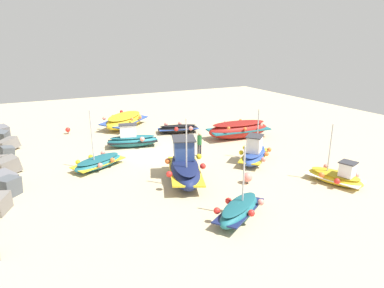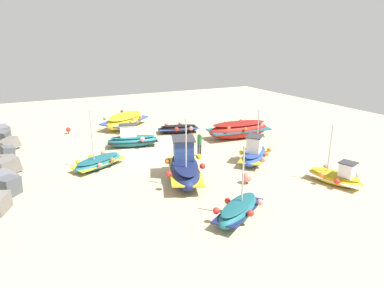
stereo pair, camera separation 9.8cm
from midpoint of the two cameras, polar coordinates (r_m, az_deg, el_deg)
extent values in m
plane|color=#C6B289|center=(25.10, -6.57, -1.44)|extent=(53.79, 53.79, 0.00)
ellipsoid|color=gold|center=(32.55, -11.28, 3.78)|extent=(5.27, 5.40, 1.34)
cube|color=#2D4C9E|center=(32.54, -11.29, 3.88)|extent=(5.13, 5.25, 0.26)
ellipsoid|color=gold|center=(32.44, -11.33, 4.64)|extent=(4.60, 4.71, 0.33)
sphere|color=#EA7F75|center=(31.90, -14.59, 4.17)|extent=(0.31, 0.31, 0.31)
sphere|color=orange|center=(31.22, -10.10, 4.11)|extent=(0.31, 0.31, 0.31)
sphere|color=yellow|center=(33.12, -13.13, 4.52)|extent=(0.31, 0.31, 0.31)
sphere|color=orange|center=(32.50, -8.79, 4.43)|extent=(0.31, 0.31, 0.31)
sphere|color=red|center=(34.30, -11.81, 5.33)|extent=(0.31, 0.31, 0.31)
ellipsoid|color=navy|center=(19.84, -1.30, -4.63)|extent=(5.06, 3.26, 1.30)
cube|color=gold|center=(19.81, -1.31, -4.47)|extent=(4.89, 3.20, 0.19)
ellipsoid|color=#151E45|center=(19.65, -1.31, -3.26)|extent=(4.44, 2.82, 0.28)
cube|color=#2D4784|center=(20.17, -1.53, -0.70)|extent=(1.70, 1.55, 1.14)
cube|color=#333338|center=(19.99, -1.55, 0.93)|extent=(1.97, 1.79, 0.06)
cylinder|color=#B7B7BC|center=(18.37, -1.10, 0.12)|extent=(0.08, 0.08, 2.75)
sphere|color=red|center=(18.48, -3.98, -5.07)|extent=(0.34, 0.34, 0.34)
sphere|color=red|center=(19.39, 1.68, -3.72)|extent=(0.34, 0.34, 0.34)
sphere|color=orange|center=(19.97, -4.22, -2.87)|extent=(0.34, 0.34, 0.34)
sphere|color=yellow|center=(20.94, 1.03, -2.12)|extent=(0.34, 0.34, 0.34)
ellipsoid|color=maroon|center=(28.70, 7.71, 2.33)|extent=(2.28, 5.53, 1.40)
cube|color=#1E6670|center=(28.68, 7.71, 2.46)|extent=(2.31, 5.31, 0.15)
ellipsoid|color=maroon|center=(28.56, 7.75, 3.44)|extent=(1.99, 4.86, 0.26)
sphere|color=#EA7F75|center=(28.50, 11.43, 3.14)|extent=(0.26, 0.26, 0.26)
sphere|color=orange|center=(29.81, 8.03, 3.93)|extent=(0.26, 0.26, 0.26)
sphere|color=orange|center=(27.75, 8.79, 2.54)|extent=(0.26, 0.26, 0.26)
sphere|color=#EA7F75|center=(29.11, 5.44, 3.58)|extent=(0.26, 0.26, 0.26)
sphere|color=orange|center=(26.97, 6.04, 2.67)|extent=(0.26, 0.26, 0.26)
ellipsoid|color=#2D4C9E|center=(23.35, 10.29, -2.00)|extent=(3.44, 3.65, 0.84)
cube|color=gold|center=(23.33, 10.29, -1.91)|extent=(3.37, 3.56, 0.09)
ellipsoid|color=navy|center=(23.24, 10.33, -1.20)|extent=(3.02, 3.20, 0.15)
cube|color=white|center=(22.83, 10.28, 0.00)|extent=(1.39, 1.42, 1.04)
cube|color=#333338|center=(22.67, 10.35, 1.33)|extent=(1.61, 1.64, 0.06)
cylinder|color=#B7B7BC|center=(23.43, 10.85, 2.52)|extent=(0.08, 0.08, 2.69)
sphere|color=orange|center=(24.09, 12.69, -0.93)|extent=(0.31, 0.31, 0.31)
sphere|color=yellow|center=(23.87, 8.73, -0.62)|extent=(0.31, 0.31, 0.31)
sphere|color=orange|center=(23.13, 12.25, -1.63)|extent=(0.31, 0.31, 0.31)
sphere|color=yellow|center=(22.93, 8.12, -1.42)|extent=(0.31, 0.31, 0.31)
sphere|color=#EA7F75|center=(22.19, 11.75, -2.55)|extent=(0.31, 0.31, 0.31)
ellipsoid|color=black|center=(30.18, -2.42, 2.54)|extent=(2.32, 3.90, 0.78)
cube|color=#2D4C9E|center=(30.17, -2.43, 2.60)|extent=(2.29, 3.76, 0.17)
ellipsoid|color=black|center=(30.11, -2.43, 3.06)|extent=(2.00, 3.42, 0.21)
sphere|color=#EA7F75|center=(30.80, -4.48, 3.29)|extent=(0.36, 0.36, 0.36)
sphere|color=red|center=(29.24, -2.74, 2.51)|extent=(0.36, 0.36, 0.36)
sphere|color=#EA7F75|center=(30.99, -2.14, 3.45)|extent=(0.36, 0.36, 0.36)
sphere|color=#EA7F75|center=(29.49, -0.29, 2.63)|extent=(0.36, 0.36, 0.36)
ellipsoid|color=#1E6670|center=(26.57, -9.99, 0.42)|extent=(2.12, 4.05, 0.86)
cube|color=black|center=(26.56, -10.00, 0.51)|extent=(2.12, 3.91, 0.09)
ellipsoid|color=#1A565F|center=(26.48, -10.03, 1.15)|extent=(1.85, 3.56, 0.15)
cube|color=white|center=(26.33, -10.78, 2.20)|extent=(0.94, 1.32, 0.91)
cube|color=#333338|center=(26.21, -10.84, 3.22)|extent=(1.09, 1.53, 0.06)
sphere|color=#EA7F75|center=(25.78, -8.44, 0.81)|extent=(0.36, 0.36, 0.36)
sphere|color=yellow|center=(27.19, -11.55, 1.51)|extent=(0.36, 0.36, 0.36)
ellipsoid|color=gold|center=(21.35, 22.64, -5.26)|extent=(3.44, 2.21, 0.66)
cube|color=white|center=(21.34, 22.65, -5.18)|extent=(3.33, 2.21, 0.08)
ellipsoid|color=gold|center=(21.26, 22.72, -4.60)|extent=(3.02, 1.94, 0.13)
cube|color=white|center=(20.90, 24.45, -3.91)|extent=(0.92, 0.92, 0.77)
cube|color=#333338|center=(20.77, 24.59, -2.84)|extent=(1.06, 1.06, 0.06)
cylinder|color=#B7B7BC|center=(20.97, 22.00, -0.61)|extent=(0.08, 0.08, 2.79)
sphere|color=#EA7F75|center=(22.24, 21.41, -3.51)|extent=(0.32, 0.32, 0.32)
sphere|color=orange|center=(20.75, 20.76, -4.85)|extent=(0.32, 0.32, 0.32)
sphere|color=yellow|center=(21.92, 23.53, -4.01)|extent=(0.32, 0.32, 0.32)
sphere|color=red|center=(20.48, 22.98, -5.76)|extent=(0.32, 0.32, 0.32)
sphere|color=#EA7F75|center=(21.67, 25.68, -4.73)|extent=(0.32, 0.32, 0.32)
ellipsoid|color=#1E6670|center=(16.11, 7.74, -11.05)|extent=(2.80, 3.49, 0.89)
cube|color=navy|center=(16.09, 7.74, -10.93)|extent=(2.72, 3.37, 0.15)
ellipsoid|color=#1A565F|center=(15.95, 7.79, -9.98)|extent=(2.43, 3.05, 0.20)
cylinder|color=#B7B7BC|center=(15.65, 8.48, -4.98)|extent=(0.08, 0.08, 2.64)
sphere|color=#EA7F75|center=(16.50, 11.30, -9.52)|extent=(0.31, 0.31, 0.31)
sphere|color=red|center=(16.51, 5.94, -9.44)|extent=(0.31, 0.31, 0.31)
sphere|color=red|center=(15.53, 9.72, -11.34)|extent=(0.31, 0.31, 0.31)
sphere|color=red|center=(15.57, 4.01, -11.08)|extent=(0.31, 0.31, 0.31)
ellipsoid|color=#1E6670|center=(22.80, -15.47, -3.07)|extent=(2.81, 3.77, 0.68)
cube|color=gold|center=(22.79, -15.48, -2.99)|extent=(2.77, 3.66, 0.09)
ellipsoid|color=#1A565F|center=(22.71, -15.53, -2.43)|extent=(2.46, 3.32, 0.14)
cylinder|color=#B7B7BC|center=(22.03, -16.55, 1.37)|extent=(0.08, 0.08, 3.19)
sphere|color=yellow|center=(22.78, -18.68, -2.89)|extent=(0.30, 0.30, 0.30)
sphere|color=#EA7F75|center=(21.88, -15.26, -3.45)|extent=(0.30, 0.30, 0.30)
sphere|color=yellow|center=(23.30, -16.71, -2.10)|extent=(0.30, 0.30, 0.30)
sphere|color=orange|center=(22.45, -13.29, -2.63)|extent=(0.30, 0.30, 0.30)
sphere|color=#EA7F75|center=(23.87, -14.82, -1.47)|extent=(0.30, 0.30, 0.30)
cylinder|color=#2D2D38|center=(24.15, 1.31, -1.03)|extent=(0.14, 0.14, 0.85)
cylinder|color=#2D2D38|center=(24.11, 0.94, -1.05)|extent=(0.14, 0.14, 0.85)
cylinder|color=#236B33|center=(23.90, 1.14, 0.66)|extent=(0.32, 0.32, 0.65)
sphere|color=tan|center=(23.78, 1.14, 1.67)|extent=(0.22, 0.22, 0.22)
cube|color=#4C5156|center=(20.61, -28.48, -6.32)|extent=(1.38, 1.41, 1.06)
cube|color=slate|center=(21.75, -29.15, -5.38)|extent=(1.69, 1.70, 1.13)
cube|color=slate|center=(24.16, -28.44, -3.14)|extent=(1.53, 1.58, 1.11)
cube|color=#4C5156|center=(27.41, -28.60, -1.12)|extent=(0.94, 1.09, 0.87)
cube|color=slate|center=(28.99, -28.53, -0.06)|extent=(1.63, 1.82, 1.20)
cube|color=#4C5156|center=(30.77, -29.18, 0.97)|extent=(1.26, 1.10, 1.25)
cube|color=slate|center=(32.83, -29.48, 1.77)|extent=(1.66, 1.53, 1.10)
cylinder|color=#3F3F42|center=(31.66, -20.10, 1.73)|extent=(0.08, 0.08, 0.18)
sphere|color=red|center=(31.59, -20.15, 2.25)|extent=(0.42, 0.42, 0.42)
cylinder|color=#3F3F42|center=(20.01, 9.10, -6.38)|extent=(0.08, 0.08, 0.11)
sphere|color=#EA7F75|center=(19.88, 9.14, -5.50)|extent=(0.56, 0.56, 0.56)
camera|label=1|loc=(0.05, -90.12, -0.04)|focal=31.87mm
camera|label=2|loc=(0.05, 89.88, 0.04)|focal=31.87mm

